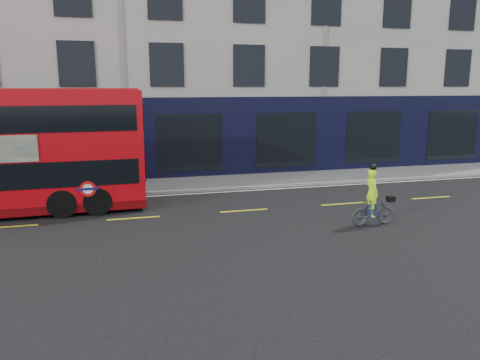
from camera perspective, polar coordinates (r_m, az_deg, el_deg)
name	(u,v)px	position (r m, az deg, el deg)	size (l,w,h in m)	color
ground	(135,231)	(15.34, -12.65, -6.08)	(120.00, 120.00, 0.00)	black
pavement	(129,187)	(21.62, -13.34, -0.85)	(60.00, 3.00, 0.12)	gray
kerb	(130,194)	(20.15, -13.23, -1.72)	(60.00, 0.12, 0.13)	gray
building_terrace	(120,31)	(27.75, -14.47, 17.18)	(50.00, 10.07, 15.00)	#ABA9A2
road_edge_line	(131,197)	(19.87, -13.19, -2.08)	(58.00, 0.10, 0.01)	silver
lane_dashes	(134,218)	(16.78, -12.85, -4.56)	(58.00, 0.12, 0.01)	gold
cyclist	(373,205)	(16.03, 15.86, -2.89)	(1.54, 0.58, 2.07)	#424447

